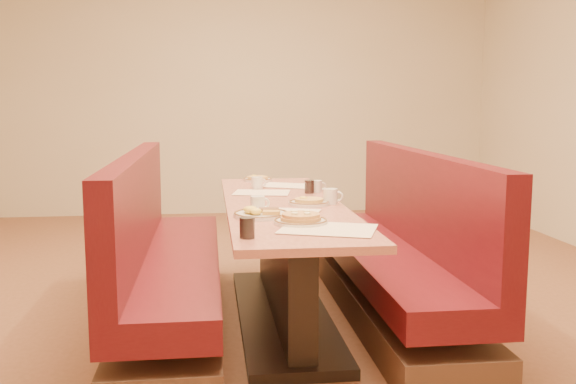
{
  "coord_description": "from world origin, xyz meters",
  "views": [
    {
      "loc": [
        -0.44,
        -3.86,
        1.36
      ],
      "look_at": [
        0.0,
        -0.25,
        0.85
      ],
      "focal_mm": 40.0,
      "sensor_mm": 36.0,
      "label": 1
    }
  ],
  "objects": [
    {
      "name": "room_envelope",
      "position": [
        0.0,
        0.0,
        1.93
      ],
      "size": [
        6.04,
        8.04,
        2.82
      ],
      "color": "beige",
      "rests_on": "ground"
    },
    {
      "name": "coffee_mug_c",
      "position": [
        0.28,
        0.42,
        0.79
      ],
      "size": [
        0.11,
        0.07,
        0.08
      ],
      "rotation": [
        0.0,
        0.0,
        -0.05
      ],
      "color": "silver",
      "rests_on": "diner_table"
    },
    {
      "name": "ground",
      "position": [
        0.0,
        0.0,
        0.0
      ],
      "size": [
        8.0,
        8.0,
        0.0
      ],
      "primitive_type": "plane",
      "color": "#9E6647",
      "rests_on": "ground"
    },
    {
      "name": "placemat_far_left",
      "position": [
        -0.1,
        0.42,
        0.75
      ],
      "size": [
        0.42,
        0.35,
        0.0
      ],
      "primitive_type": "cube",
      "rotation": [
        0.0,
        0.0,
        -0.2
      ],
      "color": "#FBE8C5",
      "rests_on": "diner_table"
    },
    {
      "name": "placemat_near_right",
      "position": [
        0.12,
        -0.87,
        0.75
      ],
      "size": [
        0.54,
        0.47,
        0.0
      ],
      "primitive_type": "cube",
      "rotation": [
        0.0,
        0.0,
        -0.36
      ],
      "color": "#FBE8C5",
      "rests_on": "diner_table"
    },
    {
      "name": "soda_tumbler_near",
      "position": [
        -0.28,
        -1.02,
        0.8
      ],
      "size": [
        0.07,
        0.07,
        0.1
      ],
      "color": "black",
      "rests_on": "diner_table"
    },
    {
      "name": "coffee_mug_d",
      "position": [
        -0.11,
        0.62,
        0.8
      ],
      "size": [
        0.11,
        0.08,
        0.09
      ],
      "rotation": [
        0.0,
        0.0,
        0.44
      ],
      "color": "silver",
      "rests_on": "diner_table"
    },
    {
      "name": "booth_left",
      "position": [
        -0.73,
        0.0,
        0.36
      ],
      "size": [
        0.55,
        2.5,
        1.05
      ],
      "color": "#4C3326",
      "rests_on": "ground"
    },
    {
      "name": "extra_plate_mid",
      "position": [
        0.14,
        -0.11,
        0.77
      ],
      "size": [
        0.25,
        0.25,
        0.05
      ],
      "rotation": [
        0.0,
        0.0,
        -0.18
      ],
      "color": "silver",
      "rests_on": "diner_table"
    },
    {
      "name": "placemat_far_right",
      "position": [
        0.12,
        0.77,
        0.75
      ],
      "size": [
        0.45,
        0.41,
        0.0
      ],
      "primitive_type": "cube",
      "rotation": [
        0.0,
        0.0,
        -0.42
      ],
      "color": "#FBE8C5",
      "rests_on": "diner_table"
    },
    {
      "name": "extra_plate_far",
      "position": [
        -0.07,
        1.1,
        0.77
      ],
      "size": [
        0.23,
        0.23,
        0.05
      ],
      "rotation": [
        0.0,
        0.0,
        -0.16
      ],
      "color": "silver",
      "rests_on": "diner_table"
    },
    {
      "name": "placemat_near_left",
      "position": [
        -0.05,
        -0.38,
        0.75
      ],
      "size": [
        0.48,
        0.42,
        0.0
      ],
      "primitive_type": "cube",
      "rotation": [
        0.0,
        0.0,
        -0.34
      ],
      "color": "#FBE8C5",
      "rests_on": "diner_table"
    },
    {
      "name": "soda_tumbler_mid",
      "position": [
        0.22,
        0.38,
        0.79
      ],
      "size": [
        0.06,
        0.06,
        0.09
      ],
      "color": "black",
      "rests_on": "diner_table"
    },
    {
      "name": "booth_right",
      "position": [
        0.73,
        0.0,
        0.36
      ],
      "size": [
        0.55,
        2.5,
        1.05
      ],
      "color": "#4C3326",
      "rests_on": "ground"
    },
    {
      "name": "coffee_mug_b",
      "position": [
        -0.18,
        -0.32,
        0.8
      ],
      "size": [
        0.11,
        0.08,
        0.09
      ],
      "rotation": [
        0.0,
        0.0,
        0.36
      ],
      "color": "silver",
      "rests_on": "diner_table"
    },
    {
      "name": "eggs_plate",
      "position": [
        -0.18,
        -0.47,
        0.77
      ],
      "size": [
        0.3,
        0.3,
        0.06
      ],
      "rotation": [
        0.0,
        0.0,
        -0.18
      ],
      "color": "silver",
      "rests_on": "diner_table"
    },
    {
      "name": "diner_table",
      "position": [
        0.0,
        0.0,
        0.37
      ],
      "size": [
        0.7,
        2.5,
        0.75
      ],
      "color": "black",
      "rests_on": "ground"
    },
    {
      "name": "coffee_mug_a",
      "position": [
        0.28,
        -0.09,
        0.8
      ],
      "size": [
        0.12,
        0.09,
        0.09
      ],
      "rotation": [
        0.0,
        0.0,
        -0.37
      ],
      "color": "silver",
      "rests_on": "diner_table"
    },
    {
      "name": "pancake_plate",
      "position": [
        0.01,
        -0.7,
        0.77
      ],
      "size": [
        0.28,
        0.28,
        0.06
      ],
      "rotation": [
        0.0,
        0.0,
        0.24
      ],
      "color": "silver",
      "rests_on": "diner_table"
    }
  ]
}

